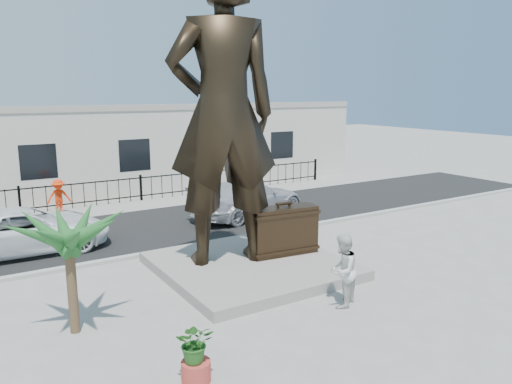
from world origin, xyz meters
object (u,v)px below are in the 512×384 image
(tourist, at_px, (342,271))
(car_white, at_px, (26,230))
(suitcase, at_px, (284,231))
(statue, at_px, (223,113))

(tourist, height_order, car_white, tourist)
(suitcase, height_order, car_white, suitcase)
(suitcase, xyz_separation_m, car_white, (-6.75, 5.47, -0.29))
(tourist, xyz_separation_m, car_white, (-6.15, 8.90, -0.17))
(tourist, relative_size, car_white, 0.35)
(statue, relative_size, suitcase, 4.12)
(suitcase, bearing_deg, car_white, 147.18)
(statue, distance_m, tourist, 5.59)
(statue, bearing_deg, tourist, 122.34)
(statue, bearing_deg, suitcase, 179.96)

